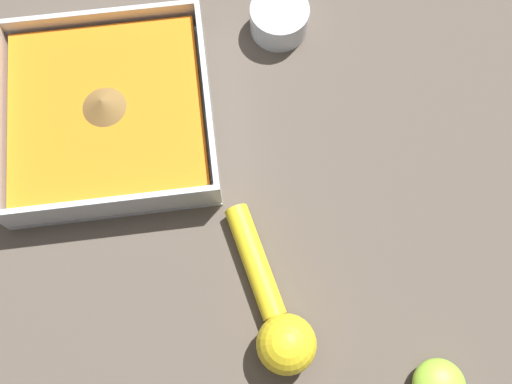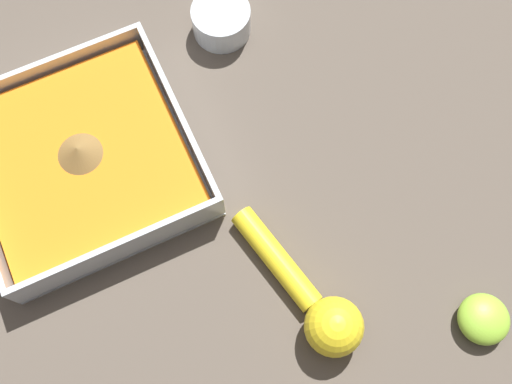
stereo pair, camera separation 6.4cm
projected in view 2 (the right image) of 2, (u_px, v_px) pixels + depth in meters
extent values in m
plane|color=brown|center=(111.00, 152.00, 0.68)|extent=(4.00, 4.00, 0.00)
cube|color=silver|center=(89.00, 165.00, 0.67)|extent=(0.23, 0.23, 0.01)
cube|color=silver|center=(179.00, 116.00, 0.66)|extent=(0.23, 0.01, 0.05)
cube|color=silver|center=(49.00, 72.00, 0.68)|extent=(0.01, 0.22, 0.05)
cube|color=silver|center=(119.00, 250.00, 0.61)|extent=(0.01, 0.22, 0.05)
cube|color=orange|center=(84.00, 159.00, 0.65)|extent=(0.21, 0.21, 0.03)
cone|color=brown|center=(78.00, 151.00, 0.63)|extent=(0.05, 0.05, 0.02)
cylinder|color=silver|center=(221.00, 20.00, 0.71)|extent=(0.07, 0.07, 0.04)
cylinder|color=brown|center=(221.00, 23.00, 0.72)|extent=(0.06, 0.06, 0.02)
sphere|color=yellow|center=(334.00, 327.00, 0.59)|extent=(0.06, 0.06, 0.06)
cylinder|color=yellow|center=(276.00, 258.00, 0.63)|extent=(0.12, 0.05, 0.03)
ellipsoid|color=#93CC38|center=(484.00, 319.00, 0.61)|extent=(0.05, 0.05, 0.03)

